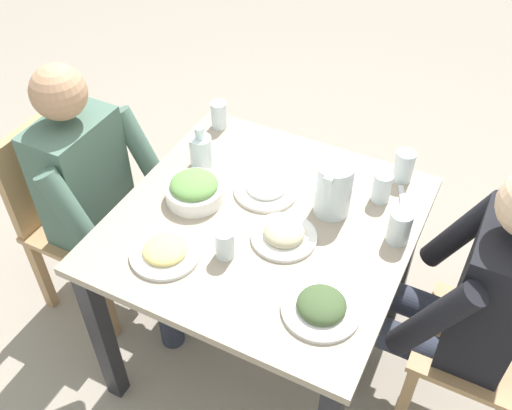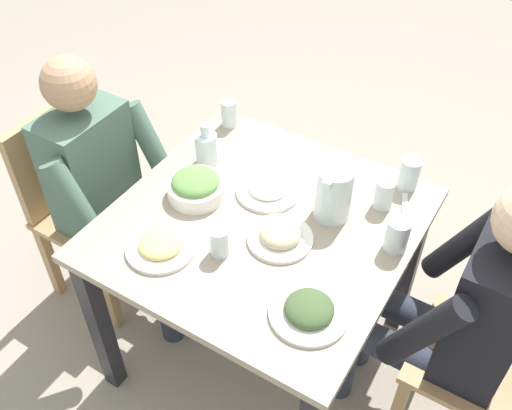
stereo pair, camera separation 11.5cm
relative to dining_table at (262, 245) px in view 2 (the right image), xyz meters
name	(u,v)px [view 2 (the right image)]	position (x,y,z in m)	size (l,w,h in m)	color
ground_plane	(261,349)	(0.00, 0.00, -0.63)	(8.00, 8.00, 0.00)	gray
dining_table	(262,245)	(0.00, 0.00, 0.00)	(0.94, 0.94, 0.75)	gray
chair_near	(508,364)	(0.09, -0.85, -0.15)	(0.40, 0.40, 0.85)	tan
chair_far	(80,198)	(-0.04, 0.85, -0.15)	(0.40, 0.40, 0.85)	tan
diner_near	(456,308)	(0.09, -0.64, -0.01)	(0.48, 0.53, 1.15)	black
diner_far	(111,189)	(-0.04, 0.64, -0.01)	(0.48, 0.53, 1.15)	#4C6B5B
water_pitcher	(334,193)	(0.14, -0.18, 0.22)	(0.16, 0.12, 0.19)	silver
salad_bowl	(196,186)	(-0.01, 0.25, 0.16)	(0.20, 0.20, 0.09)	white
plate_beans	(280,236)	(-0.05, -0.09, 0.14)	(0.21, 0.21, 0.06)	white
plate_fries	(161,245)	(-0.27, 0.20, 0.14)	(0.22, 0.22, 0.04)	white
plate_yoghurt	(268,188)	(0.13, 0.05, 0.14)	(0.22, 0.22, 0.04)	white
plate_dolmas	(309,310)	(-0.25, -0.30, 0.14)	(0.23, 0.23, 0.05)	white
water_glass_near_left	(229,114)	(0.39, 0.39, 0.17)	(0.06, 0.06, 0.11)	silver
water_glass_center	(384,194)	(0.27, -0.31, 0.17)	(0.06, 0.06, 0.11)	silver
water_glass_by_pitcher	(397,235)	(0.11, -0.41, 0.18)	(0.07, 0.07, 0.11)	silver
water_glass_far_left	(219,242)	(-0.19, 0.04, 0.17)	(0.06, 0.06, 0.10)	silver
water_glass_near_right	(409,174)	(0.40, -0.34, 0.18)	(0.07, 0.07, 0.11)	silver
oil_carafe	(206,150)	(0.15, 0.33, 0.18)	(0.08, 0.08, 0.16)	silver
fork_near	(199,166)	(0.12, 0.34, 0.12)	(0.17, 0.03, 0.01)	silver
knife_near	(405,212)	(0.28, -0.38, 0.12)	(0.18, 0.02, 0.01)	silver
fork_far	(337,297)	(-0.16, -0.35, 0.12)	(0.17, 0.03, 0.01)	silver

